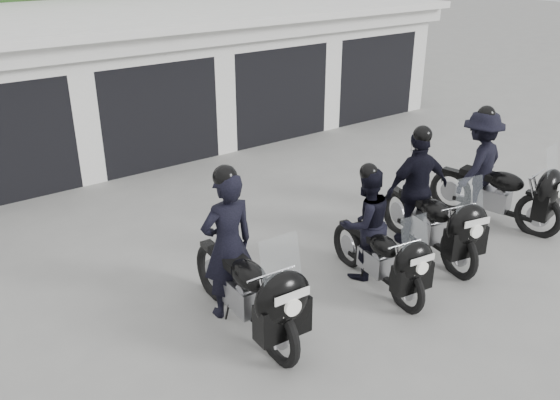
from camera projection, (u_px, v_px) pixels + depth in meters
ground at (332, 273)px, 8.66m from camera, size 80.00×80.00×0.00m
garage_block at (111, 79)px, 14.02m from camera, size 16.40×6.80×2.96m
background_vegetation at (55, 2)px, 17.25m from camera, size 20.00×3.90×5.80m
police_bike_a at (242, 267)px, 7.19m from camera, size 0.79×2.43×2.11m
police_bike_b at (373, 234)px, 8.19m from camera, size 0.90×2.04×1.78m
police_bike_c at (424, 198)px, 9.04m from camera, size 1.21×2.28×2.01m
police_bike_d at (489, 172)px, 10.00m from camera, size 1.33×2.32×2.05m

